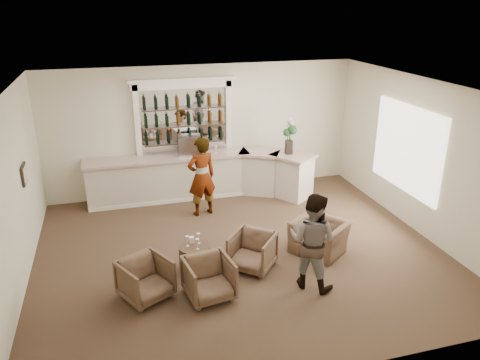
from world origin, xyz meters
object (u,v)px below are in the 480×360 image
object	(u,v)px
armchair_left	(145,279)
armchair_right	(252,251)
sommelier	(202,177)
espresso_machine	(190,145)
flower_vase	(289,133)
armchair_far	(319,236)
bar_counter	(202,176)
guest	(312,241)
cocktail_table	(195,258)
armchair_center	(209,279)

from	to	relation	value
armchair_left	armchair_right	world-z (taller)	armchair_left
sommelier	armchair_left	bearing A→B (deg)	49.59
espresso_machine	flower_vase	world-z (taller)	flower_vase
flower_vase	armchair_far	bearing A→B (deg)	-98.56
bar_counter	guest	xyz separation A→B (m)	(1.04, -4.46, 0.31)
guest	flower_vase	distance (m)	4.18
cocktail_table	flower_vase	distance (m)	4.39
armchair_far	flower_vase	distance (m)	3.21
cocktail_table	bar_counter	bearing A→B (deg)	76.14
guest	flower_vase	bearing A→B (deg)	-60.49
sommelier	espresso_machine	world-z (taller)	sommelier
espresso_machine	flower_vase	xyz separation A→B (m)	(2.41, -0.60, 0.28)
armchair_left	armchair_far	xyz separation A→B (m)	(3.51, 0.65, -0.03)
cocktail_table	guest	xyz separation A→B (m)	(1.88, -1.06, 0.63)
bar_counter	armchair_far	bearing A→B (deg)	-63.35
guest	bar_counter	bearing A→B (deg)	-31.88
armchair_far	armchair_left	bearing A→B (deg)	-116.00
sommelier	armchair_center	world-z (taller)	sommelier
bar_counter	armchair_center	bearing A→B (deg)	-100.01
guest	armchair_left	size ratio (longest dim) A/B	2.24
armchair_left	sommelier	bearing A→B (deg)	34.31
bar_counter	espresso_machine	xyz separation A→B (m)	(-0.27, 0.10, 0.81)
cocktail_table	armchair_left	xyz separation A→B (m)	(-0.96, -0.64, 0.11)
armchair_far	espresso_machine	distance (m)	4.15
cocktail_table	flower_vase	size ratio (longest dim) A/B	0.63
bar_counter	sommelier	bearing A→B (deg)	-101.49
bar_counter	sommelier	world-z (taller)	sommelier
cocktail_table	espresso_machine	distance (m)	3.72
sommelier	armchair_left	size ratio (longest dim) A/B	2.40
flower_vase	armchair_center	bearing A→B (deg)	-127.21
sommelier	guest	bearing A→B (deg)	97.26
armchair_right	sommelier	bearing A→B (deg)	140.00
cocktail_table	guest	world-z (taller)	guest
cocktail_table	espresso_machine	bearing A→B (deg)	80.81
armchair_center	espresso_machine	bearing A→B (deg)	75.13
espresso_machine	armchair_right	bearing A→B (deg)	-73.44
armchair_left	espresso_machine	distance (m)	4.54
armchair_left	espresso_machine	xyz separation A→B (m)	(1.53, 4.15, 1.03)
sommelier	flower_vase	size ratio (longest dim) A/B	2.02
cocktail_table	armchair_right	xyz separation A→B (m)	(1.06, -0.23, 0.11)
armchair_far	flower_vase	xyz separation A→B (m)	(0.43, 2.89, 1.34)
armchair_left	cocktail_table	bearing A→B (deg)	5.89
cocktail_table	armchair_right	distance (m)	1.09
armchair_left	armchair_center	distance (m)	1.08
armchair_right	guest	bearing A→B (deg)	-4.52
sommelier	espresso_machine	bearing A→B (deg)	-99.23
armchair_left	flower_vase	bearing A→B (deg)	14.04
sommelier	espresso_machine	xyz separation A→B (m)	(-0.07, 1.12, 0.44)
espresso_machine	bar_counter	bearing A→B (deg)	-10.90
armchair_left	flower_vase	world-z (taller)	flower_vase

